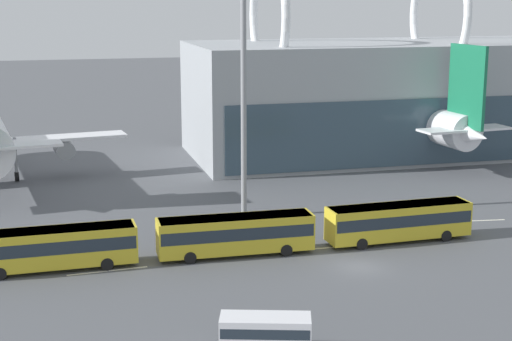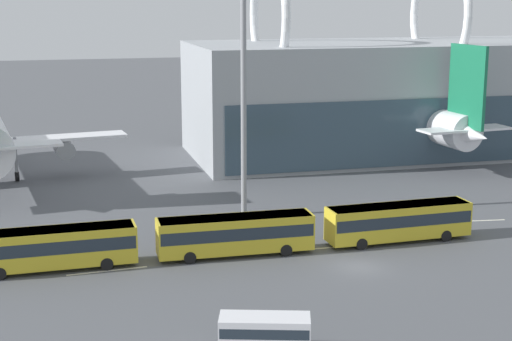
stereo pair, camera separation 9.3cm
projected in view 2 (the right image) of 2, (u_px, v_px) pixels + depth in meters
ground_plane at (358, 267)px, 62.23m from camera, size 440.00×440.00×0.00m
airliner_at_gate_far at (403, 116)px, 105.64m from camera, size 39.21×38.22×15.51m
shuttle_bus_0 at (53, 246)px, 61.09m from camera, size 12.98×2.93×3.31m
shuttle_bus_1 at (235, 233)px, 64.57m from camera, size 12.98×2.93×3.31m
shuttle_bus_2 at (399, 220)px, 68.24m from camera, size 13.01×3.08×3.31m
service_van_foreground at (265, 332)px, 46.73m from camera, size 5.78×3.48×2.40m
floodlight_mast at (243, 44)px, 72.79m from camera, size 2.09×2.09×27.67m
lane_stripe_2 at (455, 222)px, 74.64m from camera, size 9.88×1.48×0.01m
lane_stripe_4 at (107, 271)px, 61.24m from camera, size 6.28×0.68×0.01m
lane_stripe_5 at (317, 249)px, 66.67m from camera, size 8.52×0.47×0.01m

